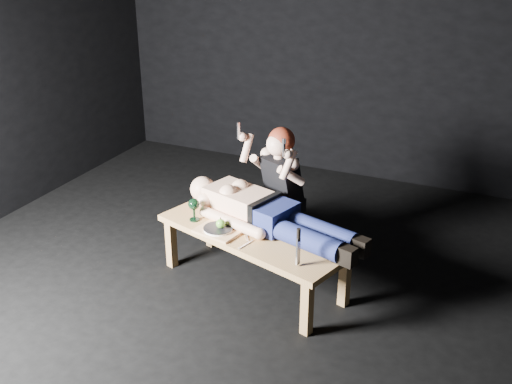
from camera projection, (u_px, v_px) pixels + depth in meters
ground at (238, 283)px, 4.71m from camera, size 5.00×5.00×0.00m
back_wall at (345, 33)px, 6.18m from camera, size 5.00×0.00×5.00m
table at (253, 258)px, 4.61m from camera, size 1.59×0.96×0.45m
lying_man at (270, 211)px, 4.53m from camera, size 1.55×0.86×0.26m
kneeling_woman at (288, 191)px, 4.88m from camera, size 0.85×0.88×1.16m
serving_tray at (218, 231)px, 4.51m from camera, size 0.36×0.29×0.02m
plate at (218, 229)px, 4.50m from camera, size 0.25×0.25×0.02m
apple at (221, 224)px, 4.48m from camera, size 0.07×0.07×0.07m
goblet at (194, 210)px, 4.65m from camera, size 0.11×0.11×0.18m
fork_flat at (202, 226)px, 4.59m from camera, size 0.02×0.16×0.01m
knife_flat at (246, 244)px, 4.34m from camera, size 0.05×0.16×0.01m
spoon_flat at (247, 236)px, 4.45m from camera, size 0.09×0.14×0.01m
carving_knife at (298, 247)px, 4.02m from camera, size 0.05×0.05×0.28m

